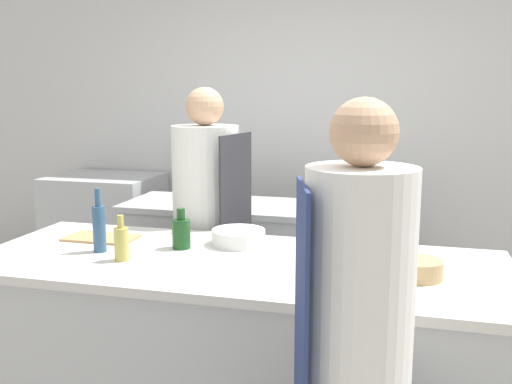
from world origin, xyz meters
TOP-DOWN VIEW (x-y plane):
  - wall_back at (0.00, 2.13)m, footprint 8.00×0.06m
  - prep_counter at (0.00, 0.00)m, footprint 2.41×0.93m
  - pass_counter at (-0.18, 1.24)m, footprint 1.90×0.63m
  - oven_range at (-1.65, 1.75)m, footprint 0.85×0.66m
  - chef_at_prep_near at (0.60, -0.75)m, footprint 0.37×0.36m
  - chef_at_stove at (-0.40, 0.72)m, footprint 0.43×0.41m
  - bottle_olive_oil at (-0.31, 0.12)m, footprint 0.09×0.09m
  - bottle_vinegar at (-0.49, -0.14)m, footprint 0.06×0.06m
  - bottle_wine at (-0.66, -0.04)m, footprint 0.06×0.06m
  - bottle_cooking_oil at (0.74, 0.26)m, footprint 0.08×0.08m
  - bowl_mixing_large at (-0.06, 0.25)m, footprint 0.27×0.27m
  - bowl_prep_small at (0.79, -0.06)m, footprint 0.19×0.19m
  - cutting_board at (-0.78, 0.17)m, footprint 0.36×0.20m

SIDE VIEW (x-z plane):
  - pass_counter at x=-0.18m, z-range 0.00..0.93m
  - prep_counter at x=0.00m, z-range 0.00..0.93m
  - oven_range at x=-1.65m, z-range 0.00..1.00m
  - chef_at_prep_near at x=0.60m, z-range 0.01..1.67m
  - chef_at_stove at x=-0.40m, z-range 0.00..1.70m
  - cutting_board at x=-0.78m, z-range 0.93..0.94m
  - bowl_mixing_large at x=-0.06m, z-range 0.93..1.01m
  - bowl_prep_small at x=0.79m, z-range 0.93..1.01m
  - bottle_olive_oil at x=-0.31m, z-range 0.91..1.11m
  - bottle_vinegar at x=-0.49m, z-range 0.91..1.12m
  - bottle_cooking_oil at x=0.74m, z-range 0.91..1.15m
  - bottle_wine at x=-0.66m, z-range 0.90..1.20m
  - wall_back at x=0.00m, z-range 0.00..2.80m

